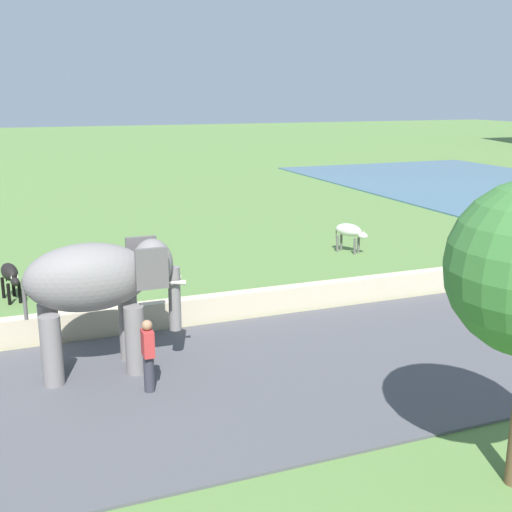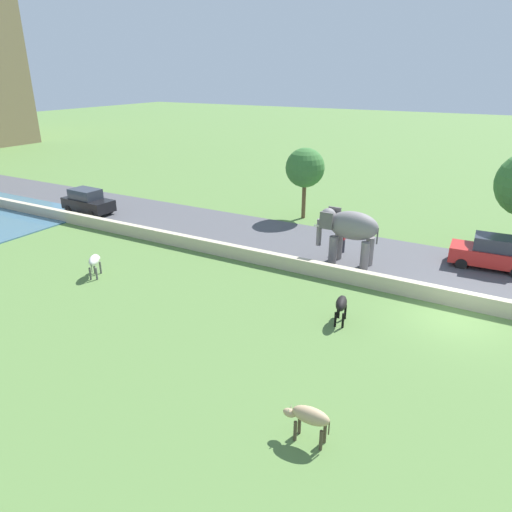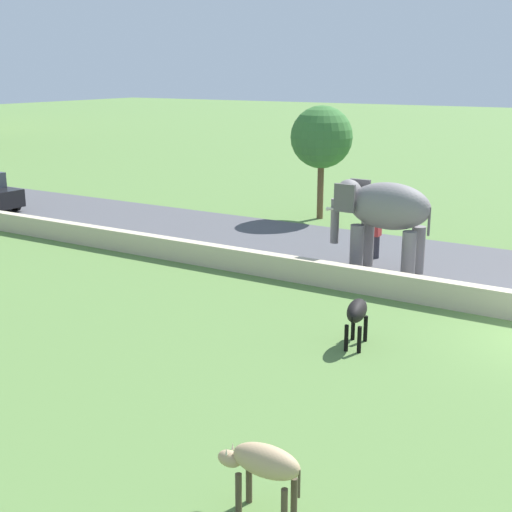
% 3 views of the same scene
% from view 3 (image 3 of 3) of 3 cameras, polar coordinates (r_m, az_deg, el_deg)
% --- Properties ---
extents(road_surface, '(7.00, 120.00, 0.06)m').
position_cam_3_polar(road_surface, '(32.03, -12.72, 3.08)').
color(road_surface, '#4C4C51').
rests_on(road_surface, ground).
extents(barrier_wall, '(0.40, 110.00, 0.75)m').
position_cam_3_polar(barrier_wall, '(27.97, -15.20, 1.94)').
color(barrier_wall, beige).
rests_on(barrier_wall, ground).
extents(elephant, '(1.44, 3.47, 2.99)m').
position_cam_3_polar(elephant, '(22.73, 10.25, 3.58)').
color(elephant, slate).
rests_on(elephant, ground).
extents(person_beside_elephant, '(0.36, 0.22, 1.63)m').
position_cam_3_polar(person_beside_elephant, '(24.57, 9.81, 1.67)').
color(person_beside_elephant, '#33333D').
rests_on(person_beside_elephant, ground).
extents(cow_black, '(1.42, 0.66, 1.15)m').
position_cam_3_polar(cow_black, '(16.87, 8.26, -4.57)').
color(cow_black, black).
rests_on(cow_black, ground).
extents(cow_tan, '(0.47, 1.39, 1.15)m').
position_cam_3_polar(cow_tan, '(10.70, 0.58, -16.59)').
color(cow_tan, tan).
rests_on(cow_tan, ground).
extents(tree_near, '(2.70, 2.70, 4.95)m').
position_cam_3_polar(tree_near, '(30.80, 5.37, 9.59)').
color(tree_near, brown).
rests_on(tree_near, ground).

